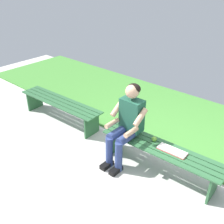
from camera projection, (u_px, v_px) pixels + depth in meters
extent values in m
cube|color=beige|center=(57.00, 172.00, 3.89)|extent=(10.00, 7.00, 0.04)
cube|color=#478C38|center=(152.00, 110.00, 5.54)|extent=(9.00, 2.35, 0.03)
cube|color=#2D6038|center=(166.00, 143.00, 3.80)|extent=(1.83, 0.16, 0.02)
cube|color=#2D6038|center=(163.00, 146.00, 3.73)|extent=(1.83, 0.16, 0.02)
cube|color=#2D6038|center=(159.00, 150.00, 3.66)|extent=(1.83, 0.16, 0.02)
cube|color=#2D6038|center=(155.00, 153.00, 3.59)|extent=(1.83, 0.16, 0.02)
cube|color=#2D6038|center=(214.00, 185.00, 3.36)|extent=(0.04, 0.36, 0.40)
cube|color=#2D6038|center=(116.00, 140.00, 4.23)|extent=(0.04, 0.36, 0.40)
cube|color=#2D6038|center=(66.00, 99.00, 5.09)|extent=(1.88, 0.16, 0.02)
cube|color=#2D6038|center=(62.00, 101.00, 5.02)|extent=(1.88, 0.16, 0.02)
cube|color=#2D6038|center=(58.00, 102.00, 4.95)|extent=(1.88, 0.16, 0.02)
cube|color=#2D6038|center=(53.00, 104.00, 4.88)|extent=(1.88, 0.16, 0.02)
cube|color=#2D6038|center=(92.00, 125.00, 4.64)|extent=(0.04, 0.36, 0.40)
cube|color=#2D6038|center=(35.00, 100.00, 5.53)|extent=(0.04, 0.36, 0.40)
cube|color=#1E513D|center=(132.00, 115.00, 3.86)|extent=(0.34, 0.20, 0.50)
sphere|color=tan|center=(132.00, 91.00, 3.67)|extent=(0.20, 0.20, 0.20)
ellipsoid|color=black|center=(134.00, 89.00, 3.68)|extent=(0.20, 0.19, 0.15)
cylinder|color=navy|center=(128.00, 137.00, 3.80)|extent=(0.13, 0.40, 0.13)
cylinder|color=navy|center=(118.00, 132.00, 3.90)|extent=(0.13, 0.40, 0.13)
cylinder|color=navy|center=(119.00, 157.00, 3.79)|extent=(0.11, 0.11, 0.49)
cube|color=black|center=(116.00, 170.00, 3.85)|extent=(0.10, 0.22, 0.07)
cylinder|color=navy|center=(109.00, 152.00, 3.89)|extent=(0.11, 0.11, 0.49)
cube|color=black|center=(107.00, 165.00, 3.95)|extent=(0.10, 0.22, 0.07)
cylinder|color=tan|center=(140.00, 117.00, 3.66)|extent=(0.08, 0.28, 0.23)
cylinder|color=tan|center=(131.00, 132.00, 3.65)|extent=(0.07, 0.26, 0.07)
cylinder|color=tan|center=(117.00, 108.00, 3.90)|extent=(0.08, 0.28, 0.23)
cylinder|color=tan|center=(112.00, 123.00, 3.86)|extent=(0.07, 0.26, 0.07)
sphere|color=#72B738|center=(154.00, 139.00, 3.81)|extent=(0.08, 0.08, 0.08)
cube|color=white|center=(179.00, 153.00, 3.55)|extent=(0.21, 0.16, 0.02)
cube|color=white|center=(165.00, 148.00, 3.67)|extent=(0.21, 0.16, 0.02)
cube|color=red|center=(172.00, 151.00, 3.61)|extent=(0.42, 0.17, 0.01)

